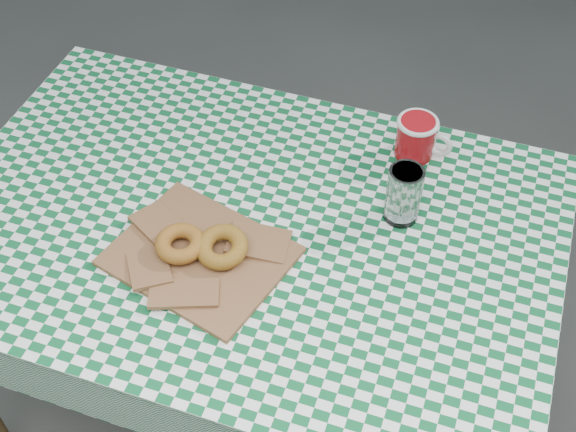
% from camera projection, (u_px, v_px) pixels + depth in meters
% --- Properties ---
extents(ground, '(60.00, 60.00, 0.00)m').
position_uv_depth(ground, '(207.00, 410.00, 2.11)').
color(ground, '#494944').
rests_on(ground, ground).
extents(table, '(1.26, 0.86, 0.75)m').
position_uv_depth(table, '(252.00, 328.00, 1.84)').
color(table, brown).
rests_on(table, ground).
extents(tablecloth, '(1.28, 0.88, 0.01)m').
position_uv_depth(tablecloth, '(245.00, 224.00, 1.56)').
color(tablecloth, '#0D542B').
rests_on(tablecloth, table).
extents(paper_bag, '(0.39, 0.34, 0.02)m').
position_uv_depth(paper_bag, '(200.00, 255.00, 1.49)').
color(paper_bag, brown).
rests_on(paper_bag, tablecloth).
extents(bagel_front, '(0.14, 0.14, 0.03)m').
position_uv_depth(bagel_front, '(180.00, 244.00, 1.48)').
color(bagel_front, '#A26621').
rests_on(bagel_front, paper_bag).
extents(bagel_back, '(0.13, 0.13, 0.03)m').
position_uv_depth(bagel_back, '(222.00, 247.00, 1.47)').
color(bagel_back, olive).
rests_on(bagel_back, paper_bag).
extents(coffee_mug, '(0.19, 0.19, 0.09)m').
position_uv_depth(coffee_mug, '(416.00, 138.00, 1.66)').
color(coffee_mug, maroon).
rests_on(coffee_mug, tablecloth).
extents(drinking_glass, '(0.07, 0.07, 0.13)m').
position_uv_depth(drinking_glass, '(404.00, 194.00, 1.52)').
color(drinking_glass, silver).
rests_on(drinking_glass, tablecloth).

